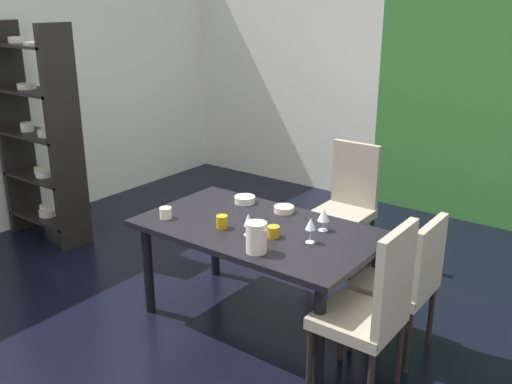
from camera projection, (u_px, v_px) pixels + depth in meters
name	position (u px, v px, depth m)	size (l,w,h in m)	color
ground_plane	(214.00, 311.00, 4.19)	(5.42, 5.93, 0.02)	black
back_panel_interior	(281.00, 68.00, 6.75)	(2.58, 0.10, 2.75)	silver
dining_table	(258.00, 238.00, 3.85)	(1.61, 0.93, 0.72)	black
chair_head_far	(348.00, 200.00, 4.77)	(0.44, 0.45, 1.03)	gray
chair_right_near	(373.00, 306.00, 3.13)	(0.44, 0.44, 1.05)	gray
chair_right_far	(407.00, 278.00, 3.53)	(0.44, 0.44, 0.92)	gray
display_shelf	(39.00, 136.00, 5.15)	(0.83, 0.33, 1.98)	black
wine_glass_east	(248.00, 220.00, 3.65)	(0.06, 0.06, 0.15)	silver
wine_glass_south	(311.00, 225.00, 3.54)	(0.07, 0.07, 0.17)	silver
wine_glass_west	(324.00, 215.00, 3.72)	(0.08, 0.08, 0.16)	silver
serving_bowl_center	(284.00, 209.00, 4.07)	(0.14, 0.14, 0.04)	beige
serving_bowl_near_window	(245.00, 200.00, 4.25)	(0.15, 0.15, 0.05)	silver
cup_front	(222.00, 222.00, 3.79)	(0.08, 0.08, 0.09)	#BD8C12
cup_rear	(273.00, 232.00, 3.64)	(0.08, 0.08, 0.07)	#B78617
cup_corner	(166.00, 213.00, 3.95)	(0.08, 0.08, 0.08)	beige
pitcher_left	(257.00, 237.00, 3.41)	(0.14, 0.13, 0.19)	beige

